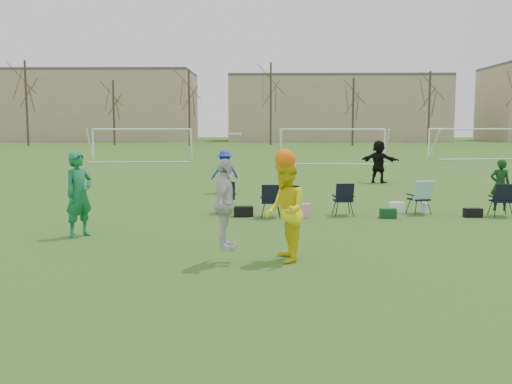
{
  "coord_description": "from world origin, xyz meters",
  "views": [
    {
      "loc": [
        -0.83,
        -8.69,
        2.61
      ],
      "look_at": [
        -1.01,
        3.06,
        1.25
      ],
      "focal_mm": 40.0,
      "sensor_mm": 36.0,
      "label": 1
    }
  ],
  "objects_px": {
    "goal_left": "(142,136)",
    "goal_mid": "(333,136)",
    "fielder_black": "(379,162)",
    "fielder_green_near": "(79,194)",
    "center_contest": "(265,208)",
    "fielder_blue": "(225,172)",
    "goal_right": "(472,135)"
  },
  "relations": [
    {
      "from": "center_contest",
      "to": "goal_right",
      "type": "bearing_deg",
      "value": 64.89
    },
    {
      "from": "fielder_green_near",
      "to": "fielder_blue",
      "type": "relative_size",
      "value": 1.2
    },
    {
      "from": "goal_left",
      "to": "fielder_green_near",
      "type": "bearing_deg",
      "value": -85.76
    },
    {
      "from": "fielder_blue",
      "to": "goal_mid",
      "type": "relative_size",
      "value": 0.23
    },
    {
      "from": "goal_right",
      "to": "fielder_blue",
      "type": "bearing_deg",
      "value": -134.99
    },
    {
      "from": "fielder_green_near",
      "to": "goal_right",
      "type": "xyz_separation_m",
      "value": [
        21.22,
        33.41,
        0.91
      ]
    },
    {
      "from": "fielder_green_near",
      "to": "center_contest",
      "type": "distance_m",
      "value": 5.05
    },
    {
      "from": "goal_mid",
      "to": "goal_left",
      "type": "bearing_deg",
      "value": 175.87
    },
    {
      "from": "fielder_blue",
      "to": "fielder_black",
      "type": "relative_size",
      "value": 0.85
    },
    {
      "from": "fielder_black",
      "to": "center_contest",
      "type": "relative_size",
      "value": 0.79
    },
    {
      "from": "goal_left",
      "to": "goal_mid",
      "type": "xyz_separation_m",
      "value": [
        14.0,
        -2.0,
        0.0
      ]
    },
    {
      "from": "goal_mid",
      "to": "center_contest",
      "type": "bearing_deg",
      "value": -95.16
    },
    {
      "from": "fielder_black",
      "to": "goal_mid",
      "type": "relative_size",
      "value": 0.27
    },
    {
      "from": "goal_left",
      "to": "goal_right",
      "type": "relative_size",
      "value": 1.01
    },
    {
      "from": "fielder_black",
      "to": "goal_left",
      "type": "xyz_separation_m",
      "value": [
        -14.45,
        16.31,
        0.93
      ]
    },
    {
      "from": "goal_mid",
      "to": "goal_right",
      "type": "distance_m",
      "value": 13.42
    },
    {
      "from": "fielder_black",
      "to": "goal_right",
      "type": "xyz_separation_m",
      "value": [
        11.55,
        20.31,
        0.93
      ]
    },
    {
      "from": "fielder_blue",
      "to": "center_contest",
      "type": "height_order",
      "value": "center_contest"
    },
    {
      "from": "fielder_blue",
      "to": "goal_left",
      "type": "relative_size",
      "value": 0.23
    },
    {
      "from": "center_contest",
      "to": "goal_left",
      "type": "distance_m",
      "value": 33.21
    },
    {
      "from": "center_contest",
      "to": "goal_mid",
      "type": "distance_m",
      "value": 30.3
    },
    {
      "from": "fielder_blue",
      "to": "fielder_green_near",
      "type": "bearing_deg",
      "value": 51.22
    },
    {
      "from": "fielder_black",
      "to": "center_contest",
      "type": "height_order",
      "value": "center_contest"
    },
    {
      "from": "fielder_green_near",
      "to": "goal_right",
      "type": "relative_size",
      "value": 0.27
    },
    {
      "from": "center_contest",
      "to": "goal_mid",
      "type": "height_order",
      "value": "center_contest"
    },
    {
      "from": "fielder_black",
      "to": "goal_right",
      "type": "relative_size",
      "value": 0.27
    },
    {
      "from": "goal_left",
      "to": "goal_mid",
      "type": "distance_m",
      "value": 14.14
    },
    {
      "from": "fielder_black",
      "to": "center_contest",
      "type": "xyz_separation_m",
      "value": [
        -5.27,
        -15.59,
        0.07
      ]
    },
    {
      "from": "fielder_blue",
      "to": "center_contest",
      "type": "distance_m",
      "value": 11.59
    },
    {
      "from": "goal_right",
      "to": "goal_left",
      "type": "bearing_deg",
      "value": -179.25
    },
    {
      "from": "fielder_blue",
      "to": "goal_left",
      "type": "bearing_deg",
      "value": -90.93
    },
    {
      "from": "fielder_green_near",
      "to": "goal_right",
      "type": "height_order",
      "value": "goal_right"
    }
  ]
}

